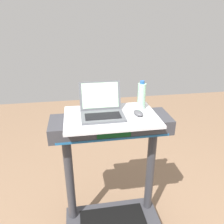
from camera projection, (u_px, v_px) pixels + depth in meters
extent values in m
cylinder|color=#38383D|center=(70.00, 179.00, 1.82)|extent=(0.07, 0.07, 0.82)
cylinder|color=#38383D|center=(150.00, 170.00, 1.92)|extent=(0.07, 0.07, 0.82)
cube|color=#38383D|center=(111.00, 125.00, 1.68)|extent=(0.90, 0.28, 0.11)
cube|color=#0C3F19|center=(114.00, 134.00, 1.55)|extent=(0.24, 0.01, 0.06)
cube|color=#1E598C|center=(114.00, 139.00, 1.57)|extent=(0.81, 0.00, 0.02)
cube|color=silver|center=(111.00, 117.00, 1.65)|extent=(0.68, 0.46, 0.02)
cube|color=#515459|center=(103.00, 116.00, 1.61)|extent=(0.31, 0.21, 0.02)
cube|color=black|center=(103.00, 116.00, 1.60)|extent=(0.25, 0.12, 0.00)
cube|color=#515459|center=(100.00, 95.00, 1.69)|extent=(0.31, 0.07, 0.21)
cube|color=#B2E0B7|center=(100.00, 95.00, 1.69)|extent=(0.27, 0.06, 0.18)
ellipsoid|color=#4C4C51|center=(138.00, 113.00, 1.65)|extent=(0.08, 0.11, 0.03)
cylinder|color=#9EDBB2|center=(142.00, 96.00, 1.72)|extent=(0.06, 0.06, 0.20)
cylinder|color=#2659A5|center=(142.00, 82.00, 1.68)|extent=(0.03, 0.03, 0.02)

